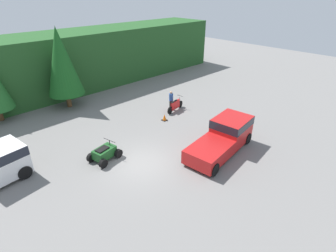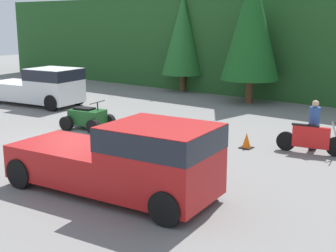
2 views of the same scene
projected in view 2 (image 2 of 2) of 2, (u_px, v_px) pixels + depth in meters
ground_plane at (74, 144)px, 16.86m from camera, size 80.00×80.00×0.00m
hillside_backdrop at (274, 45)px, 28.50m from camera, size 44.00×6.00×5.80m
tree_left at (183, 35)px, 28.65m from camera, size 2.60×2.60×5.90m
tree_mid_left at (252, 24)px, 24.34m from camera, size 3.10×3.10×7.05m
pickup_truck_red at (130, 158)px, 11.65m from camera, size 5.83×2.81×1.97m
pickup_truck_second at (42, 86)px, 24.35m from camera, size 5.56×2.89×1.97m
dirt_bike at (311, 139)px, 15.62m from camera, size 2.27×0.72×1.19m
quad_atv at (88, 118)px, 19.12m from camera, size 2.12×1.68×1.18m
rider_person at (314, 123)px, 15.92m from camera, size 0.40×0.40×1.74m
traffic_cone at (247, 141)px, 16.32m from camera, size 0.42×0.42×0.55m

